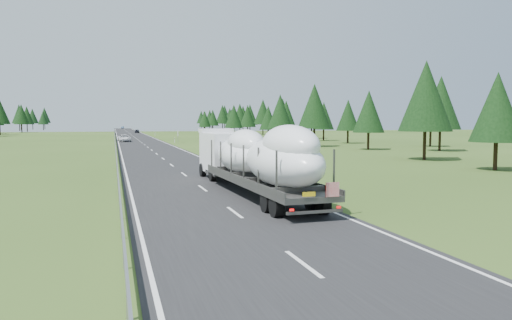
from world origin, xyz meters
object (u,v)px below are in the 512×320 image
object	(u,v)px
distant_van	(124,138)
distant_car_dark	(137,131)
boat_truck	(253,156)
distant_car_blue	(123,128)
highway_sign	(178,134)

from	to	relation	value
distant_van	distant_car_dark	xyz separation A→B (m)	(6.34, 82.25, -0.06)
boat_truck	distant_car_blue	bearing A→B (deg)	90.58
distant_car_blue	boat_truck	bearing A→B (deg)	-89.97
distant_car_dark	distant_car_blue	bearing A→B (deg)	96.50
boat_truck	distant_van	xyz separation A→B (m)	(-5.82, 82.51, -1.54)
boat_truck	distant_car_dark	distance (m)	164.78
highway_sign	distant_van	size ratio (longest dim) A/B	0.47
distant_van	distant_car_dark	distance (m)	82.50
distant_van	distant_car_blue	world-z (taller)	distant_van
distant_car_blue	distant_van	bearing A→B (deg)	-91.42
highway_sign	distant_car_dark	bearing A→B (deg)	92.62
distant_van	distant_car_blue	bearing A→B (deg)	85.99
boat_truck	distant_van	bearing A→B (deg)	94.03
distant_van	distant_car_blue	xyz separation A→B (m)	(2.98, 196.32, -0.05)
distant_car_blue	distant_car_dark	bearing A→B (deg)	-88.87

